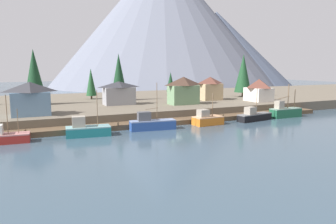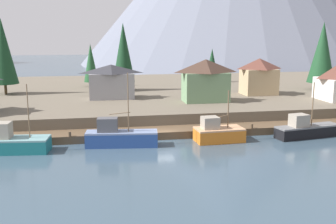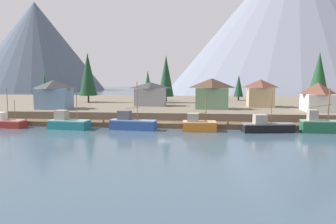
{
  "view_description": "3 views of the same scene",
  "coord_description": "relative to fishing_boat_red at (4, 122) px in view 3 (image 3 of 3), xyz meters",
  "views": [
    {
      "loc": [
        -28.39,
        -56.81,
        12.02
      ],
      "look_at": [
        -0.37,
        2.53,
        2.54
      ],
      "focal_mm": 33.65,
      "sensor_mm": 36.0,
      "label": 1
    },
    {
      "loc": [
        -8.91,
        -50.09,
        13.63
      ],
      "look_at": [
        1.1,
        3.58,
        2.98
      ],
      "focal_mm": 43.25,
      "sensor_mm": 36.0,
      "label": 2
    },
    {
      "loc": [
        7.21,
        -62.6,
        10.32
      ],
      "look_at": [
        0.53,
        1.96,
        2.99
      ],
      "focal_mm": 35.58,
      "sensor_mm": 36.0,
      "label": 3
    }
  ],
  "objects": [
    {
      "name": "fishing_boat_red",
      "position": [
        0.0,
        0.0,
        0.0
      ],
      "size": [
        7.62,
        3.28,
        7.67
      ],
      "rotation": [
        0.0,
        0.0,
        -0.08
      ],
      "color": "maroon",
      "rests_on": "ground_plane"
    },
    {
      "name": "conifer_near_right",
      "position": [
        -8.6,
        34.79,
        6.43
      ],
      "size": [
        2.63,
        2.63,
        8.08
      ],
      "color": "#4C3823",
      "rests_on": "shoreline_bank"
    },
    {
      "name": "fishing_boat_green",
      "position": [
        60.02,
        0.28,
        0.27
      ],
      "size": [
        7.94,
        2.71,
        7.95
      ],
      "rotation": [
        0.0,
        0.0,
        -0.02
      ],
      "color": "#1E5B3D",
      "rests_on": "ground_plane"
    },
    {
      "name": "mountain_west_peak",
      "position": [
        -71.29,
        152.14,
        27.69
      ],
      "size": [
        88.47,
        88.47,
        57.5
      ],
      "primitive_type": "cone",
      "color": "#475160",
      "rests_on": "ground_plane"
    },
    {
      "name": "conifer_back_left",
      "position": [
        67.21,
        25.34,
        8.86
      ],
      "size": [
        5.32,
        5.32,
        13.37
      ],
      "color": "#4C3823",
      "rests_on": "shoreline_bank"
    },
    {
      "name": "fishing_boat_teal",
      "position": [
        13.11,
        -0.36,
        0.08
      ],
      "size": [
        7.84,
        3.95,
        7.96
      ],
      "rotation": [
        0.0,
        0.0,
        -0.12
      ],
      "color": "#196B70",
      "rests_on": "ground_plane"
    },
    {
      "name": "fishing_boat_orange",
      "position": [
        37.9,
        -0.13,
        0.07
      ],
      "size": [
        6.22,
        3.44,
        6.54
      ],
      "rotation": [
        0.0,
        0.0,
        0.05
      ],
      "color": "#CC6B1E",
      "rests_on": "ground_plane"
    },
    {
      "name": "fishing_boat_black",
      "position": [
        50.13,
        -0.29,
        0.0
      ],
      "size": [
        9.35,
        3.76,
        7.33
      ],
      "rotation": [
        0.0,
        0.0,
        0.16
      ],
      "color": "black",
      "rests_on": "ground_plane"
    },
    {
      "name": "fishing_boat_blue",
      "position": [
        25.42,
        -0.06,
        0.14
      ],
      "size": [
        8.94,
        3.44,
        9.02
      ],
      "rotation": [
        0.0,
        0.0,
        -0.12
      ],
      "color": "navy",
      "rests_on": "ground_plane"
    },
    {
      "name": "house_grey",
      "position": [
        25.55,
        21.75,
        4.44
      ],
      "size": [
        7.98,
        4.26,
        5.87
      ],
      "color": "gray",
      "rests_on": "shoreline_bank"
    },
    {
      "name": "mountain_central_peak",
      "position": [
        89.1,
        135.87,
        41.13
      ],
      "size": [
        143.57,
        143.57,
        84.37
      ],
      "primitive_type": "cone",
      "color": "slate",
      "rests_on": "ground_plane"
    },
    {
      "name": "dock",
      "position": [
        31.33,
        3.75,
        -0.55
      ],
      "size": [
        80.0,
        4.0,
        1.6
      ],
      "color": "brown",
      "rests_on": "ground_plane"
    },
    {
      "name": "shoreline_bank",
      "position": [
        31.33,
        33.76,
        0.19
      ],
      "size": [
        400.0,
        56.0,
        2.5
      ],
      "primitive_type": "cube",
      "color": "#665B4C",
      "rests_on": "ground_plane"
    },
    {
      "name": "conifer_near_left",
      "position": [
        22.1,
        38.75,
        6.44
      ],
      "size": [
        3.03,
        3.03,
        9.01
      ],
      "color": "#4C3823",
      "rests_on": "shoreline_bank"
    },
    {
      "name": "conifer_back_right",
      "position": [
        28.45,
        31.39,
        8.89
      ],
      "size": [
        4.32,
        4.32,
        13.17
      ],
      "color": "#4C3823",
      "rests_on": "shoreline_bank"
    },
    {
      "name": "ground_plane",
      "position": [
        31.33,
        21.76,
        -1.56
      ],
      "size": [
        400.0,
        400.0,
        1.0
      ],
      "primitive_type": "cube",
      "color": "#384C5B"
    },
    {
      "name": "house_white",
      "position": [
        63.1,
        13.21,
        4.58
      ],
      "size": [
        5.8,
        6.77,
        6.13
      ],
      "color": "silver",
      "rests_on": "shoreline_bank"
    },
    {
      "name": "house_green",
      "position": [
        40.66,
        15.63,
        5.01
      ],
      "size": [
        7.66,
        4.42,
        6.98
      ],
      "color": "#6B8E66",
      "rests_on": "shoreline_bank"
    },
    {
      "name": "conifer_mid_right",
      "position": [
        6.42,
        30.41,
        9.37
      ],
      "size": [
        4.91,
        4.91,
        13.92
      ],
      "color": "#4C3823",
      "rests_on": "shoreline_bank"
    },
    {
      "name": "house_tan",
      "position": [
        52.55,
        21.68,
        4.83
      ],
      "size": [
        6.3,
        4.92,
        6.63
      ],
      "color": "tan",
      "rests_on": "shoreline_bank"
    },
    {
      "name": "house_blue",
      "position": [
        4.71,
        12.24,
        4.81
      ],
      "size": [
        7.46,
        5.85,
        6.6
      ],
      "color": "#6689A8",
      "rests_on": "shoreline_bank"
    },
    {
      "name": "conifer_mid_left",
      "position": [
        49.44,
        41.4,
        5.87
      ],
      "size": [
        2.84,
        2.84,
        7.72
      ],
      "color": "#4C3823",
      "rests_on": "shoreline_bank"
    }
  ]
}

